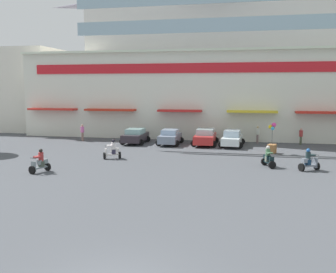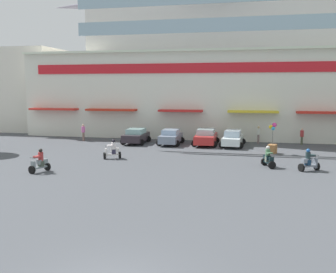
% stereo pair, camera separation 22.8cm
% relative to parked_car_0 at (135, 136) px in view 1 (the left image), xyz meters
% --- Properties ---
extents(ground_plane, '(128.00, 128.00, 0.00)m').
position_rel_parked_car_0_xyz_m(ground_plane, '(7.29, -13.60, -0.74)').
color(ground_plane, '#484B51').
extents(colonial_building, '(42.40, 15.17, 17.49)m').
position_rel_parked_car_0_xyz_m(colonial_building, '(7.29, 8.92, 6.98)').
color(colonial_building, silver).
rests_on(colonial_building, ground).
extents(flank_building_left, '(13.89, 10.35, 10.22)m').
position_rel_parked_car_0_xyz_m(flank_building_left, '(-19.72, 10.36, 4.37)').
color(flank_building_left, silver).
rests_on(flank_building_left, ground).
extents(parked_car_0, '(2.41, 3.96, 1.46)m').
position_rel_parked_car_0_xyz_m(parked_car_0, '(0.00, 0.00, 0.00)').
color(parked_car_0, '#2D252C').
rests_on(parked_car_0, ground).
extents(parked_car_1, '(2.27, 3.83, 1.46)m').
position_rel_parked_car_0_xyz_m(parked_car_1, '(3.49, -0.08, 0.00)').
color(parked_car_1, gray).
rests_on(parked_car_1, ground).
extents(parked_car_2, '(2.43, 4.40, 1.55)m').
position_rel_parked_car_0_xyz_m(parked_car_2, '(6.81, 0.32, 0.04)').
color(parked_car_2, red).
rests_on(parked_car_2, ground).
extents(parked_car_3, '(2.37, 4.32, 1.51)m').
position_rel_parked_car_0_xyz_m(parked_car_3, '(9.34, 0.07, 0.01)').
color(parked_car_3, white).
rests_on(parked_car_3, ground).
extents(scooter_rider_0, '(0.98, 1.46, 1.46)m').
position_rel_parked_car_0_xyz_m(scooter_rider_0, '(12.16, -8.86, -0.14)').
color(scooter_rider_0, black).
rests_on(scooter_rider_0, ground).
extents(scooter_rider_1, '(1.40, 1.07, 1.49)m').
position_rel_parked_car_0_xyz_m(scooter_rider_1, '(0.60, -8.17, -0.13)').
color(scooter_rider_1, black).
rests_on(scooter_rider_1, ground).
extents(scooter_rider_2, '(0.97, 1.45, 1.53)m').
position_rel_parked_car_0_xyz_m(scooter_rider_2, '(-2.31, -13.66, -0.12)').
color(scooter_rider_2, black).
rests_on(scooter_rider_2, ground).
extents(scooter_rider_3, '(1.45, 1.19, 1.48)m').
position_rel_parked_car_0_xyz_m(scooter_rider_3, '(14.72, -9.57, -0.13)').
color(scooter_rider_3, black).
rests_on(scooter_rider_3, ground).
extents(pedestrian_0, '(0.52, 0.52, 1.71)m').
position_rel_parked_car_0_xyz_m(pedestrian_0, '(-5.75, 0.50, 0.24)').
color(pedestrian_0, '#7F5E55').
rests_on(pedestrian_0, ground).
extents(pedestrian_1, '(0.42, 0.42, 1.59)m').
position_rel_parked_car_0_xyz_m(pedestrian_1, '(15.72, 2.34, 0.16)').
color(pedestrian_1, '#49503A').
rests_on(pedestrian_1, ground).
extents(pedestrian_2, '(0.39, 0.39, 1.70)m').
position_rel_parked_car_0_xyz_m(pedestrian_2, '(11.69, 2.52, 0.24)').
color(pedestrian_2, '#796262').
rests_on(pedestrian_2, ground).
extents(balloon_vendor_cart, '(0.85, 1.04, 2.57)m').
position_rel_parked_car_0_xyz_m(balloon_vendor_cart, '(12.73, -3.18, 0.20)').
color(balloon_vendor_cart, '#9F6A3B').
rests_on(balloon_vendor_cart, ground).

